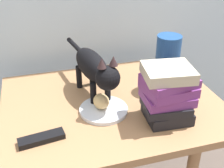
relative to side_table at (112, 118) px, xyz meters
The scene contains 7 objects.
side_table is the anchor object (origin of this frame).
plate 0.12m from the side_table, 130.73° to the right, with size 0.18×0.18×0.01m, color silver.
bread_roll 0.14m from the side_table, 140.34° to the right, with size 0.08×0.06×0.05m, color #E0BC7A.
cat 0.23m from the side_table, 138.16° to the left, with size 0.14×0.48×0.23m.
book_stack 0.29m from the side_table, 45.40° to the right, with size 0.19×0.16×0.21m.
green_vase 0.32m from the side_table, ahead, with size 0.10×0.10×0.24m, color navy.
tv_remote 0.34m from the side_table, 150.18° to the right, with size 0.15×0.04×0.02m, color black.
Camera 1 is at (-0.27, -0.92, 1.24)m, focal length 45.83 mm.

